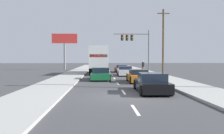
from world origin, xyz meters
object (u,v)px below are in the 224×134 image
at_px(box_truck, 99,59).
at_px(car_orange, 138,76).
at_px(car_white, 125,71).
at_px(roadside_billboard, 65,43).
at_px(car_green, 101,74).
at_px(car_black, 152,84).
at_px(traffic_signal_mast, 133,41).
at_px(utility_pole_mid, 163,40).
at_px(pedestrian_near_corner, 143,66).
at_px(car_maroon, 121,69).

relative_size(box_truck, car_orange, 1.99).
height_order(car_white, roadside_billboard, roadside_billboard).
distance_m(car_green, car_black, 9.24).
height_order(traffic_signal_mast, utility_pole_mid, utility_pole_mid).
height_order(car_white, pedestrian_near_corner, pedestrian_near_corner).
height_order(car_white, utility_pole_mid, utility_pole_mid).
relative_size(box_truck, roadside_billboard, 1.18).
xyz_separation_m(car_green, car_white, (3.07, 5.80, 0.00)).
bearing_deg(box_truck, car_green, -88.72).
bearing_deg(utility_pole_mid, pedestrian_near_corner, 152.60).
relative_size(traffic_signal_mast, utility_pole_mid, 0.76).
relative_size(box_truck, car_maroon, 1.72).
distance_m(car_white, pedestrian_near_corner, 6.66).
bearing_deg(car_maroon, roadside_billboard, 141.60).
height_order(car_maroon, roadside_billboard, roadside_billboard).
height_order(box_truck, car_orange, box_truck).
xyz_separation_m(car_orange, pedestrian_near_corner, (3.06, 13.85, 0.43)).
bearing_deg(box_truck, pedestrian_near_corner, 23.37).
height_order(car_black, roadside_billboard, roadside_billboard).
xyz_separation_m(car_green, utility_pole_mid, (9.18, 10.10, 4.27)).
bearing_deg(roadside_billboard, car_white, -55.99).
bearing_deg(car_green, box_truck, 91.28).
bearing_deg(car_black, box_truck, 101.29).
xyz_separation_m(box_truck, roadside_billboard, (-6.72, 11.97, 2.90)).
bearing_deg(traffic_signal_mast, pedestrian_near_corner, -79.71).
bearing_deg(car_white, roadside_billboard, 124.01).
relative_size(car_orange, roadside_billboard, 0.59).
xyz_separation_m(car_green, car_maroon, (3.22, 12.56, -0.01)).
bearing_deg(car_white, traffic_signal_mast, 76.56).
relative_size(utility_pole_mid, roadside_billboard, 1.36).
bearing_deg(pedestrian_near_corner, car_green, -119.43).
bearing_deg(car_black, utility_pole_mid, 72.45).
relative_size(car_white, car_black, 1.12).
distance_m(traffic_signal_mast, pedestrian_near_corner, 6.58).
relative_size(car_orange, pedestrian_near_corner, 2.45).
bearing_deg(box_truck, traffic_signal_mast, 53.32).
bearing_deg(roadside_billboard, utility_pole_mid, -33.09).
bearing_deg(utility_pole_mid, car_maroon, 157.60).
bearing_deg(car_orange, car_white, 92.50).
relative_size(car_white, car_orange, 1.13).
bearing_deg(car_green, pedestrian_near_corner, 60.57).
relative_size(traffic_signal_mast, roadside_billboard, 1.04).
distance_m(traffic_signal_mast, utility_pole_mid, 7.25).
distance_m(car_orange, pedestrian_near_corner, 14.19).
bearing_deg(car_orange, car_green, 145.53).
bearing_deg(pedestrian_near_corner, box_truck, -156.63).
bearing_deg(car_white, car_orange, -87.50).
xyz_separation_m(car_orange, traffic_signal_mast, (2.17, 18.73, 4.75)).
bearing_deg(pedestrian_near_corner, car_orange, -102.47).
relative_size(car_green, car_orange, 1.09).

